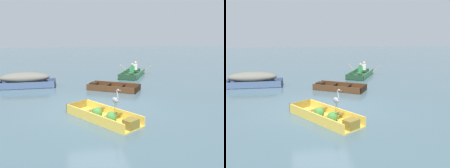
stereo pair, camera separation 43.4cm
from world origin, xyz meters
TOP-DOWN VIEW (x-y plane):
  - ground_plane at (0.00, 0.00)m, footprint 80.00×80.00m
  - dinghy_yellow_foreground at (0.05, -1.39)m, footprint 2.50×3.08m
  - skiff_slate_blue_near_moored at (-3.40, 4.62)m, footprint 3.24×1.10m
  - skiff_dark_varnish_mid_moored at (1.19, 3.12)m, footprint 2.86×2.36m
  - rowboat_green_with_crew at (3.48, 6.97)m, footprint 2.86×3.27m
  - heron_on_dinghy at (0.32, -1.90)m, footprint 0.26×0.44m

SIDE VIEW (x-z plane):
  - ground_plane at x=0.00m, z-range 0.00..0.00m
  - skiff_dark_varnish_mid_moored at x=1.19m, z-range -0.05..0.27m
  - dinghy_yellow_foreground at x=0.05m, z-range -0.06..0.35m
  - rowboat_green_with_crew at x=3.48m, z-range -0.28..0.64m
  - skiff_slate_blue_near_moored at x=-3.40m, z-range 0.05..0.90m
  - heron_on_dinghy at x=0.32m, z-range 0.46..1.30m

